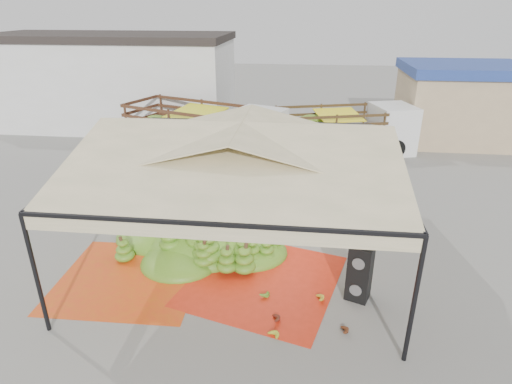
# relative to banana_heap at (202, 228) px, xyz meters

# --- Properties ---
(ground) EXTENTS (90.00, 90.00, 0.00)m
(ground) POSITION_rel_banana_heap_xyz_m (1.32, -0.10, -0.62)
(ground) COLOR slate
(ground) RESTS_ON ground
(canopy_tent) EXTENTS (8.10, 8.10, 4.00)m
(canopy_tent) POSITION_rel_banana_heap_xyz_m (1.32, -0.10, 2.68)
(canopy_tent) COLOR black
(canopy_tent) RESTS_ON ground
(building_white) EXTENTS (14.30, 6.30, 5.40)m
(building_white) POSITION_rel_banana_heap_xyz_m (-8.68, 13.90, 2.09)
(building_white) COLOR silver
(building_white) RESTS_ON ground
(building_tan) EXTENTS (6.30, 5.30, 4.10)m
(building_tan) POSITION_rel_banana_heap_xyz_m (11.32, 12.90, 1.45)
(building_tan) COLOR tan
(building_tan) RESTS_ON ground
(tarp_left) EXTENTS (3.85, 3.67, 0.01)m
(tarp_left) POSITION_rel_banana_heap_xyz_m (-1.60, -1.92, -0.62)
(tarp_left) COLOR red
(tarp_left) RESTS_ON ground
(tarp_right) EXTENTS (4.71, 4.84, 0.01)m
(tarp_right) POSITION_rel_banana_heap_xyz_m (2.08, -1.61, -0.62)
(tarp_right) COLOR red
(tarp_right) RESTS_ON ground
(banana_heap) EXTENTS (6.00, 5.01, 1.24)m
(banana_heap) POSITION_rel_banana_heap_xyz_m (0.00, 0.00, 0.00)
(banana_heap) COLOR #426F17
(banana_heap) RESTS_ON ground
(hand_yellow_a) EXTENTS (0.53, 0.47, 0.20)m
(hand_yellow_a) POSITION_rel_banana_heap_xyz_m (3.52, -2.31, -0.52)
(hand_yellow_a) COLOR gold
(hand_yellow_a) RESTS_ON ground
(hand_yellow_b) EXTENTS (0.57, 0.56, 0.20)m
(hand_yellow_b) POSITION_rel_banana_heap_xyz_m (2.47, -3.80, -0.52)
(hand_yellow_b) COLOR gold
(hand_yellow_b) RESTS_ON ground
(hand_red_a) EXTENTS (0.50, 0.44, 0.20)m
(hand_red_a) POSITION_rel_banana_heap_xyz_m (2.47, -3.21, -0.52)
(hand_red_a) COLOR #5F2415
(hand_red_a) RESTS_ON ground
(hand_red_b) EXTENTS (0.45, 0.39, 0.19)m
(hand_red_b) POSITION_rel_banana_heap_xyz_m (4.06, -3.42, -0.53)
(hand_red_b) COLOR #5C2915
(hand_red_b) RESTS_ON ground
(hand_green) EXTENTS (0.55, 0.53, 0.19)m
(hand_green) POSITION_rel_banana_heap_xyz_m (2.13, -2.26, -0.52)
(hand_green) COLOR #41811A
(hand_green) RESTS_ON ground
(hanging_bunches) EXTENTS (1.74, 0.24, 0.20)m
(hanging_bunches) POSITION_rel_banana_heap_xyz_m (1.40, -0.32, 2.00)
(hanging_bunches) COLOR #42861B
(hanging_bunches) RESTS_ON ground
(speaker_stack) EXTENTS (0.70, 0.66, 1.55)m
(speaker_stack) POSITION_rel_banana_heap_xyz_m (4.54, -2.08, 0.15)
(speaker_stack) COLOR black
(speaker_stack) RESTS_ON ground
(banana_leaves) EXTENTS (0.96, 1.36, 3.70)m
(banana_leaves) POSITION_rel_banana_heap_xyz_m (-1.24, 1.45, -0.62)
(banana_leaves) COLOR #20681B
(banana_leaves) RESTS_ON ground
(vendor) EXTENTS (0.73, 0.57, 1.79)m
(vendor) POSITION_rel_banana_heap_xyz_m (2.00, 2.58, 0.27)
(vendor) COLOR gray
(vendor) RESTS_ON ground
(truck_left) EXTENTS (8.11, 5.23, 2.64)m
(truck_left) POSITION_rel_banana_heap_xyz_m (-1.47, 7.99, 1.01)
(truck_left) COLOR #52311B
(truck_left) RESTS_ON ground
(truck_right) EXTENTS (7.24, 4.16, 2.35)m
(truck_right) POSITION_rel_banana_heap_xyz_m (5.24, 9.75, 0.83)
(truck_right) COLOR #473217
(truck_right) RESTS_ON ground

